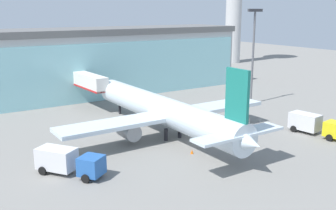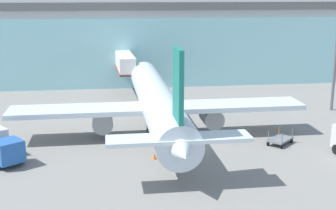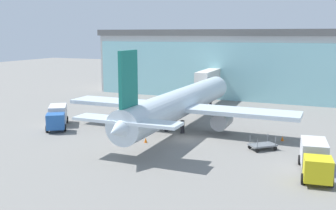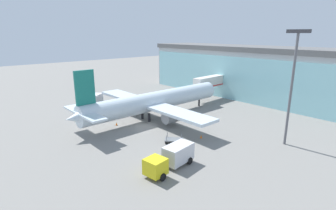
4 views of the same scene
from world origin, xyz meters
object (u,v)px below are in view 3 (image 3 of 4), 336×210
Objects in this scene: fuel_truck at (315,158)px; safety_cone_wingtip at (282,138)px; jet_bridge at (209,78)px; airplane at (180,104)px; safety_cone_nose at (146,140)px; baggage_cart at (263,145)px; catering_truck at (57,116)px.

fuel_truck reaches higher than safety_cone_wingtip.
safety_cone_wingtip is (15.73, -21.11, -4.23)m from jet_bridge.
jet_bridge is at bearing 126.69° from safety_cone_wingtip.
safety_cone_wingtip is (13.12, -0.65, -3.08)m from airplane.
baggage_cart is at bearing 11.32° from safety_cone_nose.
safety_cone_wingtip is at bearing 26.36° from safety_cone_nose.
safety_cone_nose is at bearing 46.43° from catering_truck.
jet_bridge is at bearing 118.80° from catering_truck.
jet_bridge is at bearing -104.34° from baggage_cart.
fuel_truck is 13.70× the size of safety_cone_nose.
safety_cone_nose is (1.48, -28.17, -4.23)m from jet_bridge.
airplane is 16.48m from catering_truck.
catering_truck is 13.16× the size of safety_cone_nose.
safety_cone_wingtip is at bearing -151.58° from baggage_cart.
fuel_truck is 10.96m from safety_cone_wingtip.
airplane is 13.49m from safety_cone_wingtip.
jet_bridge reaches higher than baggage_cart.
jet_bridge is at bearing -155.53° from fuel_truck.
catering_truck is 28.96m from safety_cone_wingtip.
catering_truck is at bearing 109.42° from airplane.
catering_truck is 27.06m from baggage_cart.
jet_bridge is 0.32× the size of airplane.
jet_bridge is at bearing 6.78° from airplane.
safety_cone_nose is (-18.34, 3.03, -1.19)m from fuel_truck.
baggage_cart reaches higher than safety_cone_nose.
baggage_cart is (14.25, -25.61, -4.01)m from jet_bridge.
jet_bridge is 20.42× the size of safety_cone_wingtip.
catering_truck is at bearing -106.98° from fuel_truck.
catering_truck is 0.96× the size of fuel_truck.
baggage_cart is at bearing -153.54° from jet_bridge.
fuel_truck reaches higher than safety_cone_nose.
safety_cone_wingtip is (28.51, 4.92, -1.19)m from catering_truck.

